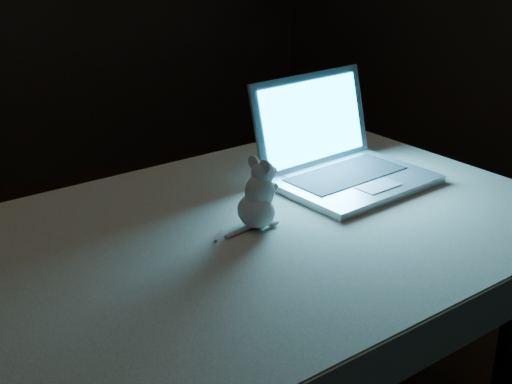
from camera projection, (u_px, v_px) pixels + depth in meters
table at (255, 361)px, 1.94m from camera, size 1.58×1.04×0.83m
tablecloth at (265, 241)px, 1.83m from camera, size 1.74×1.24×0.12m
laptop at (358, 136)px, 1.99m from camera, size 0.48×0.43×0.31m
plush_mouse at (256, 194)px, 1.74m from camera, size 0.15×0.15×0.19m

